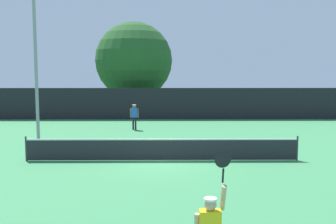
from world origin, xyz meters
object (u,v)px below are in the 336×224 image
(light_pole, at_px, (35,48))
(large_tree, at_px, (134,61))
(player_receiving, at_px, (134,114))
(tennis_ball, at_px, (126,149))
(parked_car_near, at_px, (83,102))
(parked_car_mid, at_px, (271,104))

(light_pole, relative_size, large_tree, 1.08)
(player_receiving, xyz_separation_m, tennis_ball, (0.11, -6.62, -1.00))
(large_tree, distance_m, parked_car_near, 7.81)
(parked_car_near, bearing_deg, large_tree, -40.20)
(light_pole, height_order, parked_car_mid, light_pole)
(player_receiving, distance_m, parked_car_mid, 16.99)
(light_pole, distance_m, large_tree, 15.28)
(light_pole, distance_m, parked_car_near, 18.80)
(player_receiving, xyz_separation_m, light_pole, (-5.09, -3.97, 4.10))
(light_pole, height_order, large_tree, light_pole)
(light_pole, height_order, parked_car_near, light_pole)
(large_tree, height_order, parked_car_mid, large_tree)
(tennis_ball, distance_m, light_pole, 7.76)
(light_pole, xyz_separation_m, parked_car_near, (-1.34, 18.24, -4.36))
(player_receiving, xyz_separation_m, parked_car_near, (-6.44, 14.27, -0.26))
(player_receiving, relative_size, parked_car_mid, 0.38)
(player_receiving, relative_size, parked_car_near, 0.38)
(player_receiving, bearing_deg, light_pole, 37.90)
(player_receiving, distance_m, light_pole, 7.65)
(light_pole, distance_m, parked_car_mid, 23.82)
(player_receiving, height_order, parked_car_near, parked_car_near)
(player_receiving, relative_size, large_tree, 0.20)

